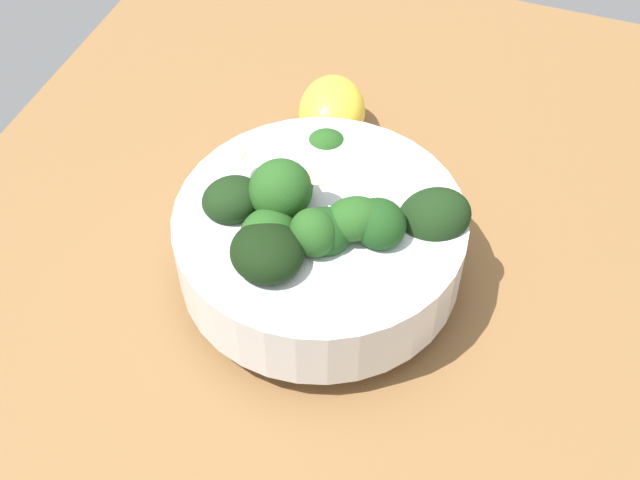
% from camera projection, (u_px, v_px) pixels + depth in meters
% --- Properties ---
extents(ground_plane, '(0.69, 0.69, 0.04)m').
position_uv_depth(ground_plane, '(412.00, 289.00, 0.58)').
color(ground_plane, brown).
extents(bowl_of_broccoli, '(0.18, 0.19, 0.11)m').
position_uv_depth(bowl_of_broccoli, '(319.00, 237.00, 0.53)').
color(bowl_of_broccoli, white).
rests_on(bowl_of_broccoli, ground_plane).
extents(lemon_wedge, '(0.08, 0.07, 0.05)m').
position_uv_depth(lemon_wedge, '(332.00, 112.00, 0.64)').
color(lemon_wedge, yellow).
rests_on(lemon_wedge, ground_plane).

